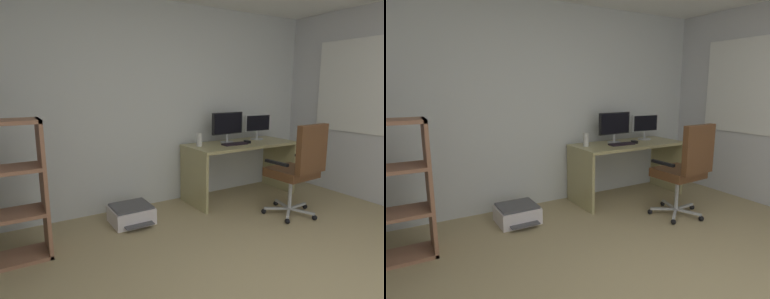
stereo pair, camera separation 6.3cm
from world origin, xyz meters
TOP-DOWN VIEW (x-y plane):
  - wall_back at (0.00, 2.80)m, footprint 5.08×0.10m
  - window_pane at (2.54, 1.39)m, footprint 0.01×1.60m
  - window_frame at (2.53, 1.39)m, footprint 0.02×1.68m
  - desk at (1.20, 2.39)m, footprint 1.51×0.65m
  - monitor_main at (1.07, 2.50)m, footprint 0.50×0.18m
  - monitor_secondary at (1.60, 2.50)m, footprint 0.42×0.18m
  - keyboard at (1.05, 2.32)m, footprint 0.35×0.15m
  - computer_mouse at (1.28, 2.33)m, footprint 0.08×0.11m
  - desktop_speaker at (0.59, 2.46)m, footprint 0.07×0.07m
  - office_chair at (1.31, 1.48)m, footprint 0.62×0.63m
  - printer at (-0.39, 2.31)m, footprint 0.44×0.48m

SIDE VIEW (x-z plane):
  - printer at x=-0.39m, z-range 0.00..0.20m
  - desk at x=1.20m, z-range 0.18..0.93m
  - office_chair at x=1.31m, z-range 0.06..1.16m
  - keyboard at x=1.05m, z-range 0.75..0.77m
  - computer_mouse at x=1.28m, z-range 0.75..0.78m
  - desktop_speaker at x=0.59m, z-range 0.75..0.92m
  - monitor_secondary at x=1.60m, z-range 0.79..1.14m
  - monitor_main at x=1.07m, z-range 0.79..1.20m
  - wall_back at x=0.00m, z-range 0.00..2.51m
  - window_pane at x=2.54m, z-range 0.93..2.07m
  - window_frame at x=2.53m, z-range 0.89..2.11m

